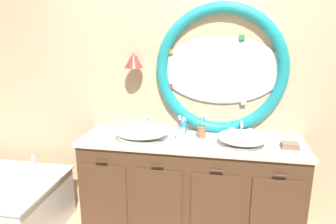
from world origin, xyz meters
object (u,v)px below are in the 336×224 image
Objects in this scene: sink_basin_left at (142,130)px; soap_dispenser at (183,126)px; sink_basin_right at (242,138)px; toothbrush_holder_left at (180,133)px; toothbrush_holder_right at (202,131)px; folded_hand_towel at (290,145)px.

soap_dispenser reaches higher than sink_basin_left.
toothbrush_holder_left is (-0.53, 0.02, 0.00)m from sink_basin_right.
sink_basin_left is 0.40m from soap_dispenser.
toothbrush_holder_right is at bearing 161.80° from sink_basin_right.
toothbrush_holder_left is (0.34, 0.02, -0.01)m from sink_basin_left.
sink_basin_left reaches higher than sink_basin_right.
sink_basin_right is 0.37m from toothbrush_holder_right.
sink_basin_right is at bearing -0.00° from sink_basin_left.
toothbrush_holder_right reaches higher than soap_dispenser.
toothbrush_holder_right is 0.19m from soap_dispenser.
folded_hand_towel is at bearing -2.40° from sink_basin_right.
sink_basin_left is 2.18× the size of toothbrush_holder_right.
soap_dispenser is at bearing 29.80° from sink_basin_left.
folded_hand_towel is at bearing -10.12° from toothbrush_holder_right.
toothbrush_holder_right reaches higher than folded_hand_towel.
toothbrush_holder_right is (-0.35, 0.11, -0.00)m from sink_basin_right.
sink_basin_left is 2.24× the size of toothbrush_holder_left.
toothbrush_holder_left is at bearing -91.17° from soap_dispenser.
toothbrush_holder_left reaches higher than folded_hand_towel.
folded_hand_towel is at bearing -2.10° from toothbrush_holder_left.
toothbrush_holder_right reaches higher than sink_basin_right.
toothbrush_holder_right is (0.52, 0.11, -0.01)m from sink_basin_left.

